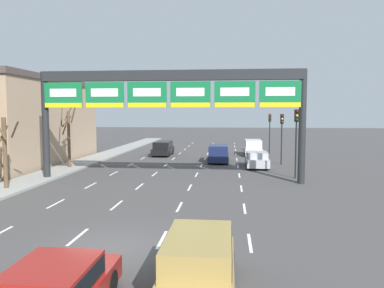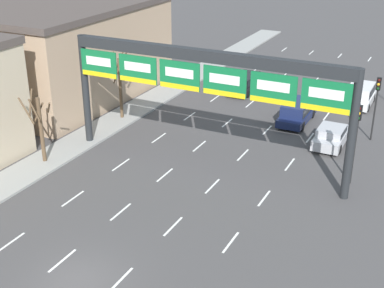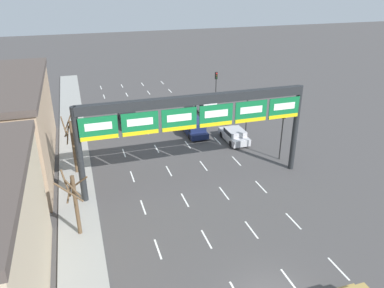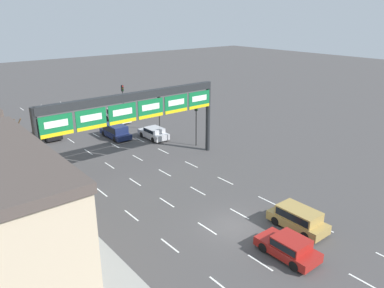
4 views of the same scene
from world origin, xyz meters
TOP-DOWN VIEW (x-y plane):
  - ground_plane at (0.00, 0.00)m, footprint 220.00×220.00m
  - lane_dashes at (-0.00, 13.50)m, footprint 10.02×67.00m
  - sign_gantry at (0.00, 13.10)m, footprint 18.59×0.70m
  - car_silver at (6.59, 20.34)m, footprint 1.93×4.30m
  - suv_white at (6.84, 29.94)m, footprint 1.95×4.55m
  - suv_gold at (3.39, -3.05)m, footprint 1.90×4.22m
  - suv_black at (-3.30, 28.94)m, footprint 1.91×4.89m
  - suv_navy at (3.14, 23.60)m, footprint 1.96×4.85m
  - traffic_light_near_gantry at (9.01, 15.11)m, footprint 0.30×0.35m
  - traffic_light_mid_block at (8.99, 22.54)m, footprint 0.30×0.35m
  - traffic_light_far_end at (8.86, 31.76)m, footprint 0.30×0.35m
  - tree_bare_closest at (-9.65, 8.98)m, footprint 2.09×2.11m
  - tree_bare_second at (-9.55, 18.12)m, footprint 1.54×1.53m

SIDE VIEW (x-z plane):
  - ground_plane at x=0.00m, z-range 0.00..0.00m
  - lane_dashes at x=0.00m, z-range 0.00..0.01m
  - car_silver at x=6.59m, z-range 0.05..1.46m
  - suv_gold at x=3.39m, z-range 0.09..1.67m
  - suv_black at x=-3.30m, z-range 0.10..1.68m
  - suv_navy at x=3.14m, z-range 0.10..1.78m
  - suv_white at x=6.84m, z-range 0.10..1.86m
  - tree_bare_closest at x=-9.65m, z-range 0.34..5.17m
  - tree_bare_second at x=-9.55m, z-range 0.24..5.85m
  - traffic_light_far_end at x=8.86m, z-range 1.00..5.67m
  - traffic_light_mid_block at x=8.99m, z-range 1.00..5.69m
  - traffic_light_near_gantry at x=9.01m, z-range 1.06..6.10m
  - sign_gantry at x=0.00m, z-range 2.33..10.06m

